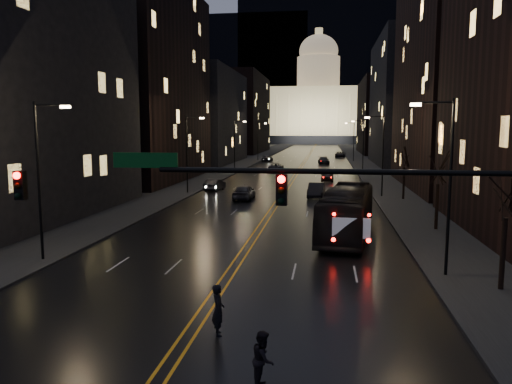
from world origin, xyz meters
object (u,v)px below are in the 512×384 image
at_px(traffic_signal, 358,207).
at_px(pedestrian_a, 218,310).
at_px(receding_car_a, 316,190).
at_px(oncoming_car_a, 244,192).
at_px(oncoming_car_b, 215,185).
at_px(pedestrian_b, 263,359).
at_px(bus, 347,212).

bearing_deg(traffic_signal, pedestrian_a, 163.50).
distance_m(receding_car_a, pedestrian_a, 37.74).
relative_size(receding_car_a, pedestrian_a, 2.53).
bearing_deg(traffic_signal, receding_car_a, 92.99).
height_order(oncoming_car_a, oncoming_car_b, oncoming_car_a).
bearing_deg(pedestrian_b, oncoming_car_b, 13.51).
xyz_separation_m(bus, receding_car_a, (-2.53, 19.90, -0.92)).
bearing_deg(oncoming_car_b, receding_car_a, 166.70).
height_order(oncoming_car_a, receding_car_a, oncoming_car_a).
height_order(bus, oncoming_car_a, bus).
relative_size(traffic_signal, bus, 1.40).
relative_size(oncoming_car_a, receding_car_a, 1.00).
bearing_deg(traffic_signal, bus, 88.55).
bearing_deg(oncoming_car_b, pedestrian_a, 108.32).
relative_size(bus, oncoming_car_b, 2.81).
xyz_separation_m(bus, pedestrian_a, (-5.32, -17.73, -0.76)).
bearing_deg(oncoming_car_a, pedestrian_b, 100.90).
distance_m(bus, pedestrian_b, 21.42).
xyz_separation_m(traffic_signal, pedestrian_a, (-4.83, 1.43, -4.14)).
distance_m(bus, receding_car_a, 20.08).
xyz_separation_m(oncoming_car_b, pedestrian_a, (9.58, -41.82, 0.23)).
distance_m(oncoming_car_b, pedestrian_a, 42.91).
height_order(oncoming_car_b, pedestrian_a, pedestrian_a).
distance_m(traffic_signal, oncoming_car_b, 45.80).
relative_size(oncoming_car_b, pedestrian_a, 2.29).
height_order(receding_car_a, pedestrian_b, pedestrian_b).
xyz_separation_m(traffic_signal, pedestrian_b, (-2.74, -2.00, -4.25)).
bearing_deg(receding_car_a, oncoming_car_a, -155.82).
relative_size(bus, pedestrian_a, 6.44).
height_order(bus, pedestrian_a, bus).
bearing_deg(receding_car_a, oncoming_car_b, 164.34).
bearing_deg(pedestrian_a, pedestrian_b, -170.55).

